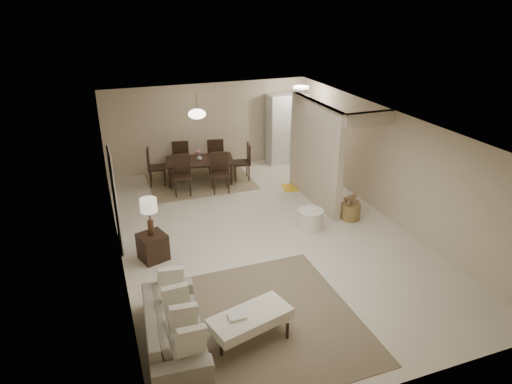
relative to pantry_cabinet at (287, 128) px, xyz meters
name	(u,v)px	position (x,y,z in m)	size (l,w,h in m)	color
floor	(264,234)	(-2.35, -4.15, -1.05)	(9.00, 9.00, 0.00)	beige
ceiling	(265,122)	(-2.35, -4.15, 1.45)	(9.00, 9.00, 0.00)	white
back_wall	(209,126)	(-2.35, 0.35, 0.20)	(6.00, 6.00, 0.00)	#C2B092
left_wall	(114,202)	(-5.35, -4.15, 0.20)	(9.00, 9.00, 0.00)	#C2B092
right_wall	(387,164)	(0.65, -4.15, 0.20)	(9.00, 9.00, 0.00)	#C2B092
partition	(315,153)	(-0.55, -2.90, 0.20)	(0.15, 2.50, 2.50)	#C2B092
doorway	(115,201)	(-5.32, -3.55, -0.03)	(0.04, 0.90, 2.04)	black
pantry_cabinet	(287,128)	(0.00, 0.00, 0.00)	(1.20, 0.55, 2.10)	silver
flush_light	(301,87)	(-0.05, -0.95, 1.41)	(0.44, 0.44, 0.05)	white
living_rug	(256,322)	(-3.51, -6.81, -1.04)	(3.20, 3.20, 0.01)	brown
sofa	(174,326)	(-4.80, -6.81, -0.74)	(0.82, 2.09, 0.61)	gray
ottoman_bench	(250,319)	(-3.71, -7.11, -0.69)	(1.35, 0.87, 0.45)	beige
side_table	(153,247)	(-4.75, -4.33, -0.78)	(0.49, 0.49, 0.54)	black
table_lamp	(149,208)	(-4.75, -4.33, 0.05)	(0.32, 0.32, 0.76)	#4C3220
round_pouf	(310,219)	(-1.29, -4.25, -0.83)	(0.57, 0.57, 0.44)	beige
wicker_basket	(351,211)	(-0.20, -4.15, -0.86)	(0.44, 0.44, 0.38)	olive
dining_rug	(201,182)	(-2.93, -0.75, -1.04)	(2.80, 2.10, 0.01)	#8D7B57
dining_table	(200,171)	(-2.93, -0.75, -0.73)	(1.82, 1.02, 0.64)	black
dining_chairs	(200,164)	(-2.93, -0.75, -0.53)	(2.80, 2.22, 1.03)	black
vase	(199,158)	(-2.93, -0.75, -0.34)	(0.14, 0.14, 0.15)	silver
yellow_mat	(300,187)	(-0.50, -2.04, -1.04)	(0.91, 0.56, 0.01)	yellow
pendant_light	(197,114)	(-2.93, -0.75, 0.87)	(0.46, 0.46, 0.71)	#4C3220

